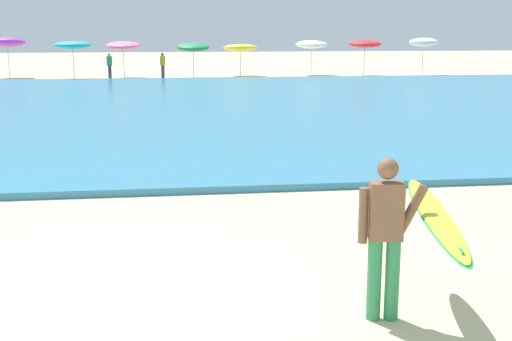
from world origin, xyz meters
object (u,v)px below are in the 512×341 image
surfer_with_board (409,225)px  beachgoer_near_row_left (110,65)px  beach_umbrella_2 (123,45)px  beach_umbrella_3 (193,47)px  beachgoer_near_row_mid (163,65)px  beach_umbrella_1 (72,45)px  beach_umbrella_6 (365,44)px  beach_umbrella_5 (311,44)px  beach_umbrella_4 (240,48)px  beach_umbrella_0 (7,42)px  beach_umbrella_7 (423,42)px

surfer_with_board → beachgoer_near_row_left: size_ratio=1.53×
beach_umbrella_2 → beach_umbrella_3: (4.25, -1.04, -0.09)m
beachgoer_near_row_mid → beach_umbrella_1: bearing=172.5°
beach_umbrella_2 → beach_umbrella_6: (15.28, -0.26, 0.06)m
beach_umbrella_2 → beach_umbrella_5: size_ratio=1.01×
beach_umbrella_3 → beach_umbrella_5: 7.90m
surfer_with_board → beach_umbrella_3: (-0.70, 35.15, 0.84)m
beach_umbrella_4 → beachgoer_near_row_mid: bearing=-154.0°
beach_umbrella_0 → beach_umbrella_6: size_ratio=1.09×
beach_umbrella_5 → beachgoer_near_row_left: (-12.71, -2.27, -1.13)m
surfer_with_board → beachgoer_near_row_mid: bearing=94.3°
beach_umbrella_1 → beach_umbrella_7: size_ratio=0.94×
beach_umbrella_4 → beach_umbrella_6: beach_umbrella_6 is taller
beach_umbrella_0 → beach_umbrella_7: (25.74, -1.93, -0.04)m
surfer_with_board → beach_umbrella_1: bearing=102.6°
beach_umbrella_3 → beachgoer_near_row_mid: beach_umbrella_3 is taller
beach_umbrella_1 → beach_umbrella_4: size_ratio=1.02×
surfer_with_board → beach_umbrella_3: bearing=91.1°
surfer_with_board → beach_umbrella_4: bearing=86.3°
beach_umbrella_6 → beach_umbrella_7: size_ratio=0.96×
beach_umbrella_7 → beachgoer_near_row_mid: beach_umbrella_7 is taller
beach_umbrella_0 → beach_umbrella_3: beach_umbrella_0 is taller
beachgoer_near_row_mid → beach_umbrella_3: bearing=26.6°
beach_umbrella_4 → beachgoer_near_row_left: beach_umbrella_4 is taller
beach_umbrella_3 → beachgoer_near_row_mid: bearing=-153.4°
beach_umbrella_3 → beach_umbrella_7: size_ratio=0.91×
beach_umbrella_2 → beach_umbrella_0: bearing=175.7°
surfer_with_board → beach_umbrella_5: 37.45m
beach_umbrella_0 → beach_umbrella_5: beach_umbrella_0 is taller
beach_umbrella_4 → beach_umbrella_7: (11.44, -1.84, 0.35)m
beach_umbrella_7 → beachgoer_near_row_left: beach_umbrella_7 is taller
beach_umbrella_0 → beachgoer_near_row_mid: size_ratio=1.60×
beach_umbrella_6 → beach_umbrella_2: bearing=179.0°
beach_umbrella_1 → beach_umbrella_6: size_ratio=0.98×
beach_umbrella_0 → beach_umbrella_2: bearing=-4.3°
beach_umbrella_2 → beach_umbrella_6: size_ratio=0.99×
beach_umbrella_1 → beach_umbrella_5: bearing=7.2°
beach_umbrella_2 → beachgoer_near_row_mid: (2.39, -1.98, -1.12)m
beach_umbrella_3 → beach_umbrella_5: bearing=11.9°
beach_umbrella_0 → beach_umbrella_4: (14.30, -0.09, -0.40)m
beach_umbrella_1 → beachgoer_near_row_left: (2.13, -0.40, -1.18)m
surfer_with_board → beach_umbrella_7: 37.45m
beach_umbrella_1 → beach_umbrella_5: beach_umbrella_1 is taller
beach_umbrella_7 → beachgoer_near_row_mid: bearing=-178.0°
beach_umbrella_2 → beachgoer_near_row_mid: 3.30m
beach_umbrella_4 → beach_umbrella_7: beach_umbrella_7 is taller
beach_umbrella_0 → beachgoer_near_row_left: size_ratio=1.60×
surfer_with_board → beach_umbrella_4: (2.37, 36.62, 0.75)m
beach_umbrella_4 → beach_umbrella_7: size_ratio=0.91×
beach_umbrella_2 → beachgoer_near_row_mid: beach_umbrella_2 is taller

